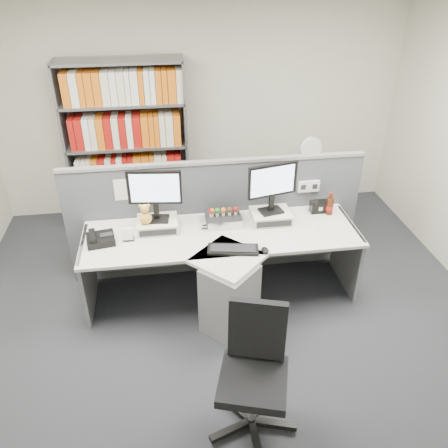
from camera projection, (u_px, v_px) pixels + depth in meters
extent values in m
plane|color=#303339|center=(235.00, 352.00, 4.00)|extent=(5.50, 5.50, 0.00)
cube|color=beige|center=(200.00, 107.00, 5.64)|extent=(5.00, 0.04, 2.70)
cube|color=white|center=(240.00, 15.00, 2.61)|extent=(5.00, 5.50, 0.04)
cube|color=#4C4F57|center=(216.00, 219.00, 4.74)|extent=(3.00, 0.05, 1.25)
cube|color=#95969A|center=(215.00, 162.00, 4.41)|extent=(3.00, 0.07, 0.03)
cube|color=white|center=(309.00, 186.00, 4.66)|extent=(0.22, 0.04, 0.12)
cube|color=white|center=(122.00, 189.00, 4.39)|extent=(0.16, 0.00, 0.22)
cube|color=white|center=(164.00, 186.00, 4.44)|extent=(0.16, 0.00, 0.22)
cube|color=white|center=(285.00, 178.00, 4.58)|extent=(0.16, 0.00, 0.22)
cube|color=silver|center=(221.00, 234.00, 4.33)|extent=(2.60, 0.80, 0.03)
cube|color=silver|center=(228.00, 259.00, 4.00)|extent=(0.74, 0.74, 0.03)
cube|color=gray|center=(230.00, 299.00, 4.08)|extent=(0.57, 0.57, 0.69)
cube|color=gray|center=(88.00, 275.00, 4.36)|extent=(0.03, 0.70, 0.72)
cube|color=gray|center=(346.00, 253.00, 4.67)|extent=(0.03, 0.70, 0.72)
cube|color=gray|center=(217.00, 245.00, 4.82)|extent=(2.50, 0.02, 0.45)
cube|color=beige|center=(158.00, 224.00, 4.36)|extent=(0.38, 0.30, 0.10)
cube|color=black|center=(158.00, 233.00, 4.24)|extent=(0.34, 0.01, 0.06)
cube|color=beige|center=(271.00, 216.00, 4.50)|extent=(0.38, 0.30, 0.10)
cube|color=black|center=(274.00, 224.00, 4.37)|extent=(0.34, 0.01, 0.06)
cube|color=black|center=(157.00, 219.00, 4.33)|extent=(0.24, 0.18, 0.02)
cube|color=black|center=(156.00, 211.00, 4.29)|extent=(0.05, 0.04, 0.18)
cube|color=black|center=(154.00, 187.00, 4.16)|extent=(0.50, 0.10, 0.33)
cube|color=#BBD3F8|center=(155.00, 188.00, 4.15)|extent=(0.44, 0.06, 0.28)
cube|color=black|center=(271.00, 211.00, 4.47)|extent=(0.25, 0.20, 0.02)
cube|color=black|center=(271.00, 203.00, 4.42)|extent=(0.05, 0.04, 0.18)
cube|color=black|center=(273.00, 180.00, 4.30)|extent=(0.49, 0.14, 0.32)
cube|color=#BBD3F8|center=(273.00, 181.00, 4.28)|extent=(0.43, 0.10, 0.28)
cube|color=black|center=(223.00, 218.00, 4.47)|extent=(0.33, 0.29, 0.09)
cube|color=silver|center=(225.00, 226.00, 4.35)|extent=(0.33, 0.01, 0.08)
cylinder|color=beige|center=(211.00, 215.00, 4.41)|extent=(0.03, 0.03, 0.03)
sphere|color=#A5140F|center=(211.00, 211.00, 4.39)|extent=(0.05, 0.05, 0.05)
cylinder|color=beige|center=(217.00, 214.00, 4.41)|extent=(0.03, 0.03, 0.03)
sphere|color=#19721E|center=(217.00, 210.00, 4.39)|extent=(0.05, 0.05, 0.05)
cylinder|color=beige|center=(223.00, 214.00, 4.42)|extent=(0.03, 0.03, 0.03)
sphere|color=orange|center=(223.00, 210.00, 4.40)|extent=(0.05, 0.05, 0.05)
cylinder|color=beige|center=(230.00, 213.00, 4.43)|extent=(0.03, 0.03, 0.03)
sphere|color=#593319|center=(230.00, 210.00, 4.41)|extent=(0.05, 0.05, 0.05)
cylinder|color=beige|center=(236.00, 213.00, 4.44)|extent=(0.03, 0.03, 0.03)
sphere|color=#A5140F|center=(236.00, 209.00, 4.41)|extent=(0.05, 0.05, 0.05)
cylinder|color=beige|center=(212.00, 215.00, 4.41)|extent=(0.03, 0.03, 0.03)
sphere|color=orange|center=(212.00, 211.00, 4.39)|extent=(0.05, 0.05, 0.05)
cube|color=black|center=(233.00, 249.00, 4.07)|extent=(0.47, 0.24, 0.03)
cube|color=black|center=(233.00, 248.00, 4.06)|extent=(0.41, 0.19, 0.01)
ellipsoid|color=black|center=(265.00, 250.00, 4.05)|extent=(0.06, 0.10, 0.04)
cube|color=black|center=(101.00, 239.00, 4.17)|extent=(0.28, 0.26, 0.07)
cube|color=black|center=(92.00, 236.00, 4.13)|extent=(0.09, 0.21, 0.04)
cube|color=black|center=(106.00, 235.00, 4.16)|extent=(0.12, 0.08, 0.01)
cube|color=black|center=(129.00, 239.00, 4.22)|extent=(0.10, 0.06, 0.02)
cube|color=white|center=(128.00, 235.00, 4.17)|extent=(0.09, 0.04, 0.10)
cube|color=white|center=(128.00, 232.00, 4.20)|extent=(0.09, 0.04, 0.10)
sphere|color=gold|center=(146.00, 218.00, 4.25)|extent=(0.12, 0.12, 0.12)
sphere|color=gold|center=(145.00, 209.00, 4.20)|extent=(0.08, 0.08, 0.08)
sphere|color=gold|center=(140.00, 206.00, 4.18)|extent=(0.03, 0.03, 0.03)
sphere|color=gold|center=(149.00, 206.00, 4.19)|extent=(0.03, 0.03, 0.03)
cube|color=black|center=(319.00, 207.00, 4.64)|extent=(0.18, 0.10, 0.12)
cylinder|color=#3F190A|center=(330.00, 206.00, 4.59)|extent=(0.07, 0.07, 0.18)
cylinder|color=#A5140F|center=(329.00, 208.00, 4.60)|extent=(0.07, 0.07, 0.05)
cylinder|color=#3F190A|center=(331.00, 196.00, 4.53)|extent=(0.03, 0.03, 0.05)
cylinder|color=#A5140F|center=(331.00, 193.00, 4.51)|extent=(0.03, 0.03, 0.01)
cube|color=slate|center=(68.00, 149.00, 5.37)|extent=(0.03, 0.40, 2.00)
cube|color=slate|center=(186.00, 143.00, 5.54)|extent=(0.03, 0.40, 2.00)
cube|color=slate|center=(128.00, 141.00, 5.61)|extent=(1.40, 0.02, 2.00)
cube|color=slate|center=(136.00, 217.00, 5.96)|extent=(1.38, 0.40, 0.03)
cube|color=slate|center=(132.00, 183.00, 5.70)|extent=(1.38, 0.40, 0.03)
cube|color=slate|center=(128.00, 145.00, 5.44)|extent=(1.38, 0.40, 0.03)
cube|color=slate|center=(123.00, 103.00, 5.18)|extent=(1.38, 0.40, 0.03)
cube|color=slate|center=(118.00, 61.00, 4.95)|extent=(1.38, 0.40, 0.03)
cube|color=#A5140F|center=(134.00, 205.00, 5.83)|extent=(1.24, 0.28, 0.36)
cube|color=orange|center=(130.00, 169.00, 5.58)|extent=(1.24, 0.28, 0.36)
cube|color=beige|center=(126.00, 130.00, 5.32)|extent=(1.24, 0.28, 0.36)
cube|color=white|center=(121.00, 86.00, 5.06)|extent=(1.24, 0.28, 0.36)
cube|color=slate|center=(305.00, 200.00, 5.66)|extent=(0.45, 0.60, 0.70)
cube|color=black|center=(314.00, 200.00, 5.32)|extent=(0.40, 0.02, 0.28)
cube|color=black|center=(311.00, 223.00, 5.49)|extent=(0.40, 0.02, 0.28)
cylinder|color=white|center=(307.00, 174.00, 5.47)|extent=(0.17, 0.17, 0.03)
cylinder|color=white|center=(308.00, 166.00, 5.42)|extent=(0.03, 0.03, 0.17)
cylinder|color=white|center=(311.00, 149.00, 5.29)|extent=(0.28, 0.13, 0.28)
cylinder|color=silver|center=(310.00, 148.00, 5.32)|extent=(0.28, 0.12, 0.28)
cylinder|color=silver|center=(252.00, 402.00, 3.27)|extent=(0.05, 0.05, 0.40)
cube|color=black|center=(253.00, 381.00, 3.15)|extent=(0.58, 0.58, 0.07)
cube|color=black|center=(257.00, 329.00, 3.18)|extent=(0.42, 0.22, 0.47)
cube|color=black|center=(276.00, 424.00, 3.35)|extent=(0.30, 0.14, 0.04)
cylinder|color=black|center=(292.00, 428.00, 3.34)|extent=(0.05, 0.05, 0.03)
cube|color=black|center=(261.00, 402.00, 3.51)|extent=(0.21, 0.28, 0.04)
cylinder|color=black|center=(267.00, 392.00, 3.61)|extent=(0.05, 0.05, 0.03)
cube|color=black|center=(233.00, 406.00, 3.48)|extent=(0.22, 0.27, 0.04)
cylinder|color=black|center=(222.00, 398.00, 3.56)|extent=(0.05, 0.05, 0.03)
cube|color=black|center=(229.00, 431.00, 3.30)|extent=(0.30, 0.15, 0.04)
cylinder|color=black|center=(214.00, 439.00, 3.26)|extent=(0.05, 0.05, 0.03)
cube|color=black|center=(257.00, 443.00, 3.22)|extent=(0.06, 0.30, 0.04)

